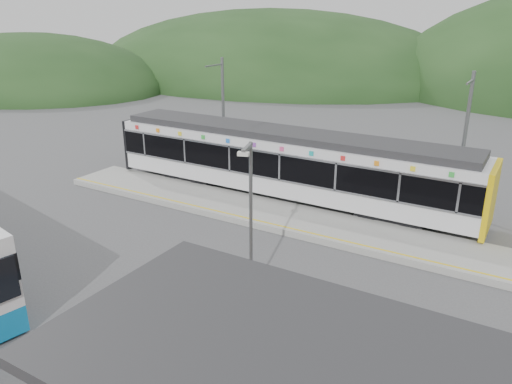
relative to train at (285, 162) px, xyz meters
The scene contains 8 objects.
ground 6.48m from the train, 77.48° to the right, with size 120.00×120.00×0.00m, color #4C4C4F.
hills 7.83m from the train, ahead, with size 146.00×149.00×26.00m.
platform 3.57m from the train, 63.72° to the right, with size 26.00×3.20×0.30m, color #9E9E99.
yellow_line 4.57m from the train, 71.57° to the right, with size 26.00×0.10×0.01m, color yellow.
train is the anchor object (origin of this frame).
catenary_mast_west 6.42m from the train, 155.66° to the left, with size 0.18×1.80×7.00m.
catenary_mast_east 8.86m from the train, 17.10° to the left, with size 0.18×1.80×7.00m.
lamp_post 10.17m from the train, 69.32° to the right, with size 0.39×1.04×5.64m.
Camera 1 is at (10.32, -16.60, 9.60)m, focal length 35.00 mm.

